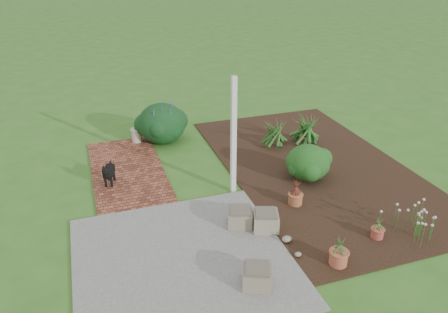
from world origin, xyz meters
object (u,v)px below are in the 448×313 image
object	(u,v)px
black_dog	(108,172)
evergreen_shrub	(308,162)
stone_trough_near	(257,277)
cream_ceramic_urn	(137,135)

from	to	relation	value
black_dog	evergreen_shrub	distance (m)	4.33
evergreen_shrub	black_dog	bearing A→B (deg)	165.63
stone_trough_near	evergreen_shrub	bearing A→B (deg)	49.79
stone_trough_near	evergreen_shrub	size ratio (longest dim) A/B	0.45
stone_trough_near	cream_ceramic_urn	bearing A→B (deg)	98.98
stone_trough_near	cream_ceramic_urn	distance (m)	6.03
stone_trough_near	black_dog	distance (m)	4.27
stone_trough_near	cream_ceramic_urn	size ratio (longest dim) A/B	1.22
cream_ceramic_urn	black_dog	bearing A→B (deg)	-113.12
cream_ceramic_urn	evergreen_shrub	world-z (taller)	evergreen_shrub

